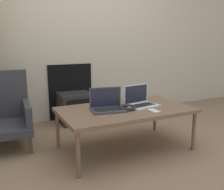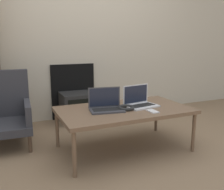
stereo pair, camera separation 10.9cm
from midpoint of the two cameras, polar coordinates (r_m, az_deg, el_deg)
The scene contains 9 objects.
ground_plane at distance 2.34m, azimuth 6.52°, elevation -15.70°, with size 14.00×14.00×0.00m, color #7A6047.
wall_back at distance 3.65m, azimuth -8.38°, elevation 15.10°, with size 7.00×0.08×2.60m.
table at distance 2.51m, azimuth 1.79°, elevation -3.74°, with size 1.30×0.74×0.43m.
laptop_left at distance 2.43m, azimuth -2.40°, elevation -2.37°, with size 0.35×0.27×0.22m.
laptop_right at distance 2.60m, azimuth 5.25°, elevation -1.45°, with size 0.35×0.27×0.22m.
headphones at distance 2.46m, azimuth 2.28°, elevation -2.88°, with size 0.17×0.17×0.03m.
phone at distance 2.42m, azimuth 8.31°, elevation -3.59°, with size 0.07×0.13×0.01m.
tv at distance 3.46m, azimuth -9.20°, elevation -2.88°, with size 0.44×0.41×0.40m.
armchair at distance 2.88m, azimuth -24.66°, elevation -3.34°, with size 0.56×0.63×0.78m.
Camera 1 is at (-1.19, -1.71, 1.08)m, focal length 40.00 mm.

